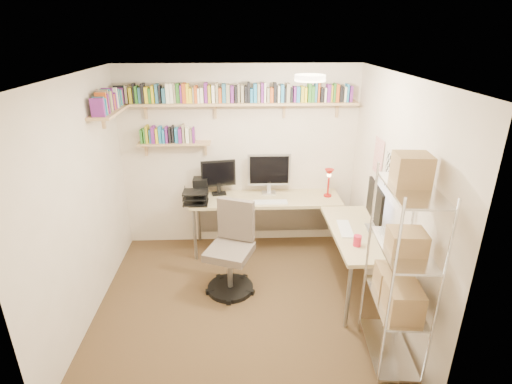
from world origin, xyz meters
TOP-DOWN VIEW (x-y plane):
  - ground at (0.00, 0.00)m, footprint 3.20×3.20m
  - room_shell at (0.00, 0.00)m, footprint 3.24×3.04m
  - wall_shelves at (-0.41, 1.30)m, footprint 3.12×1.09m
  - corner_desk at (0.50, 0.95)m, footprint 2.40×2.03m
  - office_chair at (-0.10, 0.30)m, footprint 0.62×0.63m
  - wire_rack at (1.36, -0.92)m, footprint 0.46×0.82m

SIDE VIEW (x-z plane):
  - ground at x=0.00m, z-range 0.00..0.00m
  - office_chair at x=-0.10m, z-range -0.09..1.00m
  - corner_desk at x=0.50m, z-range 0.10..1.45m
  - wire_rack at x=1.36m, z-range 0.11..2.10m
  - room_shell at x=0.00m, z-range 0.29..2.81m
  - wall_shelves at x=-0.41m, z-range 1.63..2.43m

